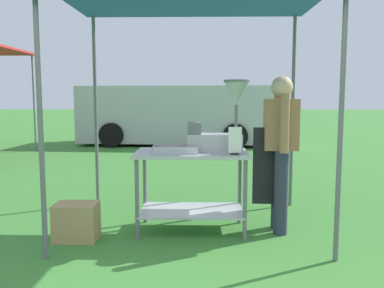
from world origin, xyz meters
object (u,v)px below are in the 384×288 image
Objects in this scene: donut_tray at (175,150)px; van_silver at (177,114)px; menu_sign at (235,143)px; donut_cart at (192,174)px; vendor at (280,146)px; supply_crate at (76,222)px; stall_canopy at (192,2)px; donut_fryer at (220,125)px.

van_silver is at bearing 93.22° from donut_tray.
donut_cart is at bearing 154.83° from menu_sign.
vendor is 8.04m from van_silver.
donut_cart reaches higher than supply_crate.
van_silver is at bearing 100.89° from vendor.
vendor is at bearing 8.85° from supply_crate.
donut_tray is 0.61m from menu_sign.
stall_canopy is 6.53× the size of supply_crate.
donut_tray reaches higher than supply_crate.
donut_tray is 0.08× the size of van_silver.
donut_fryer reaches higher than donut_cart.
donut_cart is 7.95m from van_silver.
stall_canopy is at bearing 19.26° from supply_crate.
donut_fryer is 0.33m from menu_sign.
van_silver is (0.51, 8.21, 0.70)m from supply_crate.
van_silver reaches higher than donut_cart.
donut_cart is 0.21× the size of van_silver.
menu_sign is at bearing -62.96° from donut_fryer.
menu_sign reaches higher than donut_tray.
supply_crate is (-1.12, -0.29, -0.42)m from donut_cart.
stall_canopy is at bearing 175.19° from vendor.
supply_crate is at bearing -167.06° from donut_tray.
supply_crate is at bearing -176.59° from menu_sign.
donut_cart is at bearing -90.00° from stall_canopy.
vendor is at bearing 5.09° from donut_tray.
donut_fryer is 0.65m from vendor.
donut_cart is at bearing -169.31° from donut_fryer.
vendor reaches higher than supply_crate.
menu_sign is (0.43, -0.30, -1.39)m from stall_canopy.
donut_tray is (-0.16, -0.17, -1.49)m from stall_canopy.
vendor is (0.91, -0.08, -1.45)m from stall_canopy.
stall_canopy is 1.27m from donut_fryer.
donut_tray is 1.11× the size of supply_crate.
menu_sign is (0.13, -0.26, -0.16)m from donut_fryer.
vendor is at bearing -4.81° from stall_canopy.
vendor is at bearing -79.11° from van_silver.
donut_fryer is at bearing 15.67° from donut_tray.
donut_fryer is at bearing -8.26° from stall_canopy.
stall_canopy reaches higher than menu_sign.
stall_canopy reaches higher than donut_cart.
van_silver is at bearing 86.42° from supply_crate.
supply_crate is 8.26m from van_silver.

